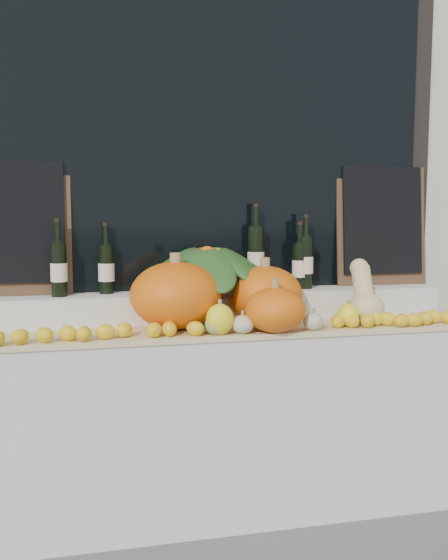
# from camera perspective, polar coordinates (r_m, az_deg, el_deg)

# --- Properties ---
(storefront_facade) EXTENTS (7.00, 0.94, 4.50)m
(storefront_facade) POSITION_cam_1_polar(r_m,az_deg,el_deg) (3.67, -2.96, 19.22)
(storefront_facade) COLOR beige
(storefront_facade) RESTS_ON ground
(display_sill) EXTENTS (2.30, 0.55, 0.88)m
(display_sill) POSITION_cam_1_polar(r_m,az_deg,el_deg) (3.05, -0.33, -12.63)
(display_sill) COLOR silver
(display_sill) RESTS_ON ground
(rear_tier) EXTENTS (2.30, 0.25, 0.16)m
(rear_tier) POSITION_cam_1_polar(r_m,az_deg,el_deg) (3.06, -0.95, -2.50)
(rear_tier) COLOR silver
(rear_tier) RESTS_ON display_sill
(straw_bedding) EXTENTS (2.10, 0.32, 0.02)m
(straw_bedding) POSITION_cam_1_polar(r_m,az_deg,el_deg) (2.81, 0.23, -4.73)
(straw_bedding) COLOR tan
(straw_bedding) RESTS_ON display_sill
(pumpkin_left) EXTENTS (0.52, 0.52, 0.30)m
(pumpkin_left) POSITION_cam_1_polar(r_m,az_deg,el_deg) (2.80, -4.44, -1.40)
(pumpkin_left) COLOR orange
(pumpkin_left) RESTS_ON straw_bedding
(pumpkin_right) EXTENTS (0.41, 0.41, 0.27)m
(pumpkin_right) POSITION_cam_1_polar(r_m,az_deg,el_deg) (2.93, 3.79, -1.34)
(pumpkin_right) COLOR orange
(pumpkin_right) RESTS_ON straw_bedding
(pumpkin_center) EXTENTS (0.35, 0.35, 0.20)m
(pumpkin_center) POSITION_cam_1_polar(r_m,az_deg,el_deg) (2.72, 4.68, -2.75)
(pumpkin_center) COLOR orange
(pumpkin_center) RESTS_ON straw_bedding
(butternut_squash) EXTENTS (0.16, 0.22, 0.30)m
(butternut_squash) POSITION_cam_1_polar(r_m,az_deg,el_deg) (3.01, 12.75, -1.58)
(butternut_squash) COLOR #DFC683
(butternut_squash) RESTS_ON straw_bedding
(decorative_gourds) EXTENTS (0.73, 0.16, 0.16)m
(decorative_gourds) POSITION_cam_1_polar(r_m,az_deg,el_deg) (2.73, 3.61, -3.70)
(decorative_gourds) COLOR #3B6B20
(decorative_gourds) RESTS_ON straw_bedding
(lemon_heap) EXTENTS (2.20, 0.16, 0.06)m
(lemon_heap) POSITION_cam_1_polar(r_m,az_deg,el_deg) (2.70, 0.77, -4.26)
(lemon_heap) COLOR yellow
(lemon_heap) RESTS_ON straw_bedding
(produce_bowl) EXTENTS (0.70, 0.70, 0.23)m
(produce_bowl) POSITION_cam_1_polar(r_m,az_deg,el_deg) (3.02, -1.52, 0.98)
(produce_bowl) COLOR black
(produce_bowl) RESTS_ON rear_tier
(wine_bottle_far_left) EXTENTS (0.08, 0.08, 0.36)m
(wine_bottle_far_left) POSITION_cam_1_polar(r_m,az_deg,el_deg) (2.95, -14.86, 0.99)
(wine_bottle_far_left) COLOR black
(wine_bottle_far_left) RESTS_ON rear_tier
(wine_bottle_near_left) EXTENTS (0.08, 0.08, 0.34)m
(wine_bottle_near_left) POSITION_cam_1_polar(r_m,az_deg,el_deg) (3.01, -10.71, 1.00)
(wine_bottle_near_left) COLOR black
(wine_bottle_near_left) RESTS_ON rear_tier
(wine_bottle_tall) EXTENTS (0.08, 0.08, 0.43)m
(wine_bottle_tall) POSITION_cam_1_polar(r_m,az_deg,el_deg) (3.10, 2.93, 2.08)
(wine_bottle_tall) COLOR black
(wine_bottle_tall) RESTS_ON rear_tier
(wine_bottle_near_right) EXTENTS (0.08, 0.08, 0.37)m
(wine_bottle_near_right) POSITION_cam_1_polar(r_m,az_deg,el_deg) (3.16, 7.47, 1.65)
(wine_bottle_near_right) COLOR black
(wine_bottle_near_right) RESTS_ON rear_tier
(wine_bottle_far_right) EXTENTS (0.08, 0.08, 0.34)m
(wine_bottle_far_right) POSITION_cam_1_polar(r_m,az_deg,el_deg) (3.15, 6.92, 1.33)
(wine_bottle_far_right) COLOR black
(wine_bottle_far_right) RESTS_ON rear_tier
(chalkboard_left) EXTENTS (0.50, 0.09, 0.62)m
(chalkboard_left) POSITION_cam_1_polar(r_m,az_deg,el_deg) (3.04, -18.53, 4.73)
(chalkboard_left) COLOR #4C331E
(chalkboard_left) RESTS_ON rear_tier
(chalkboard_right) EXTENTS (0.50, 0.09, 0.62)m
(chalkboard_right) POSITION_cam_1_polar(r_m,az_deg,el_deg) (3.40, 14.23, 5.04)
(chalkboard_right) COLOR #4C331E
(chalkboard_right) RESTS_ON rear_tier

